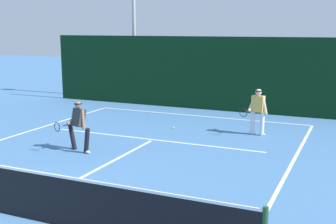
% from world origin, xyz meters
% --- Properties ---
extents(ground_plane, '(80.00, 80.00, 0.00)m').
position_xyz_m(ground_plane, '(0.00, 0.00, 0.00)').
color(ground_plane, teal).
extents(court_line_baseline_far, '(9.36, 0.10, 0.01)m').
position_xyz_m(court_line_baseline_far, '(0.00, 10.99, 0.00)').
color(court_line_baseline_far, white).
rests_on(court_line_baseline_far, ground_plane).
extents(court_line_service, '(7.63, 0.10, 0.01)m').
position_xyz_m(court_line_service, '(0.00, 6.58, 0.00)').
color(court_line_service, white).
rests_on(court_line_service, ground_plane).
extents(court_line_centre, '(0.10, 6.40, 0.01)m').
position_xyz_m(court_line_centre, '(0.00, 3.20, 0.00)').
color(court_line_centre, white).
rests_on(court_line_centre, ground_plane).
extents(tennis_net, '(10.26, 0.09, 1.06)m').
position_xyz_m(tennis_net, '(0.00, 0.00, 0.52)').
color(tennis_net, '#1E4723').
rests_on(tennis_net, ground_plane).
extents(player_near, '(1.09, 0.87, 1.55)m').
position_xyz_m(player_near, '(-1.47, 4.42, 0.84)').
color(player_near, black).
rests_on(player_near, ground_plane).
extents(player_far, '(0.89, 0.87, 1.63)m').
position_xyz_m(player_far, '(3.04, 8.67, 0.90)').
color(player_far, silver).
rests_on(player_far, ground_plane).
extents(tennis_ball, '(0.07, 0.07, 0.07)m').
position_xyz_m(tennis_ball, '(-0.02, 8.36, 0.03)').
color(tennis_ball, '#D1E033').
rests_on(tennis_ball, ground_plane).
extents(back_fence_windscreen, '(16.56, 0.12, 3.33)m').
position_xyz_m(back_fence_windscreen, '(0.00, 12.62, 1.67)').
color(back_fence_windscreen, black).
rests_on(back_fence_windscreen, ground_plane).
extents(light_pole, '(0.55, 0.44, 8.06)m').
position_xyz_m(light_pole, '(-4.68, 14.02, 4.89)').
color(light_pole, '#9EA39E').
rests_on(light_pole, ground_plane).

